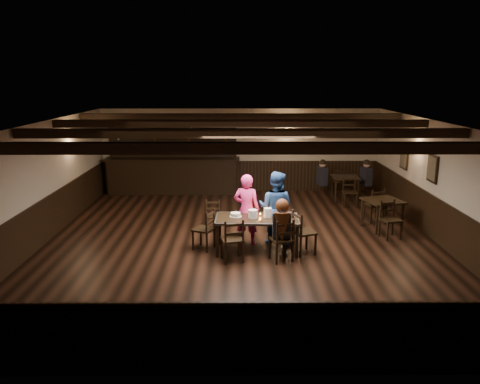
{
  "coord_description": "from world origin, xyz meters",
  "views": [
    {
      "loc": [
        -0.08,
        -10.18,
        3.66
      ],
      "look_at": [
        -0.03,
        0.2,
        1.12
      ],
      "focal_mm": 35.0,
      "sensor_mm": 36.0,
      "label": 1
    }
  ],
  "objects_px": {
    "dining_table": "(257,221)",
    "bar_counter": "(173,171)",
    "cake": "(235,215)",
    "chair_near_right": "(283,237)",
    "woman_pink": "(247,209)",
    "man_blue": "(276,208)",
    "chair_near_left": "(233,237)"
  },
  "relations": [
    {
      "from": "chair_near_right",
      "to": "cake",
      "type": "xyz_separation_m",
      "value": [
        -0.96,
        0.71,
        0.26
      ]
    },
    {
      "from": "woman_pink",
      "to": "cake",
      "type": "xyz_separation_m",
      "value": [
        -0.25,
        -0.39,
        -0.01
      ]
    },
    {
      "from": "woman_pink",
      "to": "man_blue",
      "type": "relative_size",
      "value": 0.96
    },
    {
      "from": "dining_table",
      "to": "chair_near_right",
      "type": "distance_m",
      "value": 0.81
    },
    {
      "from": "cake",
      "to": "bar_counter",
      "type": "height_order",
      "value": "bar_counter"
    },
    {
      "from": "chair_near_right",
      "to": "bar_counter",
      "type": "height_order",
      "value": "bar_counter"
    },
    {
      "from": "cake",
      "to": "bar_counter",
      "type": "relative_size",
      "value": 0.06
    },
    {
      "from": "cake",
      "to": "chair_near_left",
      "type": "bearing_deg",
      "value": -93.62
    },
    {
      "from": "man_blue",
      "to": "cake",
      "type": "distance_m",
      "value": 0.98
    },
    {
      "from": "dining_table",
      "to": "chair_near_right",
      "type": "bearing_deg",
      "value": -50.83
    },
    {
      "from": "man_blue",
      "to": "dining_table",
      "type": "bearing_deg",
      "value": 70.71
    },
    {
      "from": "dining_table",
      "to": "woman_pink",
      "type": "height_order",
      "value": "woman_pink"
    },
    {
      "from": "dining_table",
      "to": "cake",
      "type": "xyz_separation_m",
      "value": [
        -0.46,
        0.09,
        0.11
      ]
    },
    {
      "from": "cake",
      "to": "woman_pink",
      "type": "bearing_deg",
      "value": 57.74
    },
    {
      "from": "dining_table",
      "to": "woman_pink",
      "type": "distance_m",
      "value": 0.54
    },
    {
      "from": "chair_near_left",
      "to": "man_blue",
      "type": "distance_m",
      "value": 1.49
    },
    {
      "from": "man_blue",
      "to": "bar_counter",
      "type": "bearing_deg",
      "value": -36.34
    },
    {
      "from": "chair_near_left",
      "to": "dining_table",
      "type": "bearing_deg",
      "value": 51.21
    },
    {
      "from": "dining_table",
      "to": "bar_counter",
      "type": "xyz_separation_m",
      "value": [
        -2.51,
        5.33,
        0.04
      ]
    },
    {
      "from": "chair_near_right",
      "to": "woman_pink",
      "type": "xyz_separation_m",
      "value": [
        -0.72,
        1.1,
        0.27
      ]
    },
    {
      "from": "dining_table",
      "to": "chair_near_left",
      "type": "xyz_separation_m",
      "value": [
        -0.51,
        -0.63,
        -0.15
      ]
    },
    {
      "from": "dining_table",
      "to": "bar_counter",
      "type": "bearing_deg",
      "value": 115.18
    },
    {
      "from": "chair_near_right",
      "to": "chair_near_left",
      "type": "bearing_deg",
      "value": -179.48
    },
    {
      "from": "chair_near_left",
      "to": "cake",
      "type": "xyz_separation_m",
      "value": [
        0.05,
        0.72,
        0.26
      ]
    },
    {
      "from": "woman_pink",
      "to": "cake",
      "type": "bearing_deg",
      "value": 71.62
    },
    {
      "from": "chair_near_right",
      "to": "woman_pink",
      "type": "bearing_deg",
      "value": 123.02
    },
    {
      "from": "chair_near_left",
      "to": "bar_counter",
      "type": "distance_m",
      "value": 6.29
    },
    {
      "from": "man_blue",
      "to": "woman_pink",
      "type": "bearing_deg",
      "value": 22.9
    },
    {
      "from": "chair_near_right",
      "to": "dining_table",
      "type": "bearing_deg",
      "value": 129.17
    },
    {
      "from": "dining_table",
      "to": "cake",
      "type": "relative_size",
      "value": 6.89
    },
    {
      "from": "chair_near_left",
      "to": "woman_pink",
      "type": "xyz_separation_m",
      "value": [
        0.29,
        1.11,
        0.27
      ]
    },
    {
      "from": "man_blue",
      "to": "cake",
      "type": "xyz_separation_m",
      "value": [
        -0.9,
        -0.4,
        -0.04
      ]
    }
  ]
}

